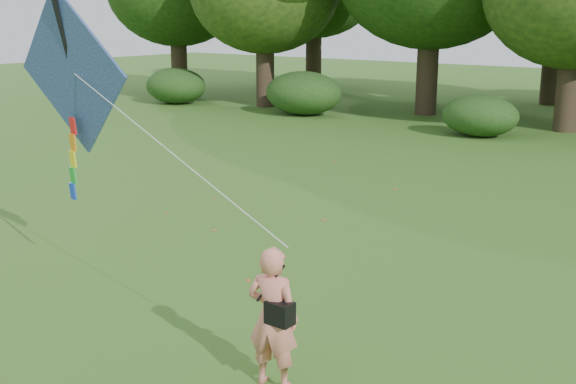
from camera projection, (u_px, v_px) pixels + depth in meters
The scene contains 5 objects.
ground at pixel (242, 344), 9.28m from camera, with size 100.00×100.00×0.00m, color #265114.
man_kite_flyer at pixel (273, 318), 8.05m from camera, with size 0.61×0.40×1.66m, color #DB7A67.
crossbody_bag at pixel (280, 312), 7.93m from camera, with size 0.43×0.20×0.69m.
flying_kite at pixel (72, 75), 10.63m from camera, with size 5.90×1.17×3.24m.
fallen_leaves at pixel (320, 250), 12.92m from camera, with size 10.56×14.04×0.01m.
Camera 1 is at (5.64, -6.43, 4.14)m, focal length 45.00 mm.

